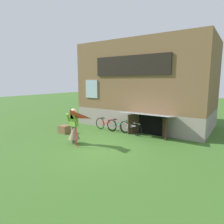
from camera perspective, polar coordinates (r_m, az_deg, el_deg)
ground_plane at (r=8.81m, az=-4.37°, el=-9.64°), size 60.00×60.00×0.00m
log_house at (r=12.83m, az=10.10°, el=7.71°), size 7.74×5.51×5.09m
person at (r=9.01m, az=-10.94°, el=-4.87°), size 0.61×0.52×1.61m
kite at (r=8.23m, az=-11.97°, el=-2.15°), size 0.93×1.03×1.50m
bicycle_silver at (r=10.54m, az=5.42°, el=-4.58°), size 1.49×0.43×0.70m
bicycle_green at (r=10.97m, az=1.77°, el=-3.98°), size 1.55×0.14×0.71m
bicycle_red at (r=11.30m, az=-1.80°, el=-3.57°), size 1.56×0.23×0.72m
wooden_crate at (r=11.05m, az=-13.63°, el=-4.86°), size 0.54×0.46×0.42m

